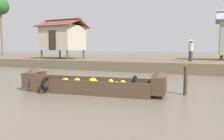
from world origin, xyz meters
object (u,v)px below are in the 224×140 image
Objects in this scene: banana_boat at (92,85)px; stilt_house_left at (63,37)px; palm_tree_near at (0,7)px; vendor_person at (191,49)px; mooring_post at (186,81)px.

stilt_house_left is (-9.26, 10.70, 2.52)m from banana_boat.
palm_tree_near reaches higher than banana_boat.
vendor_person is at bearing -9.27° from palm_tree_near.
mooring_post is at bearing -37.77° from stilt_house_left.
stilt_house_left is at bearing 130.90° from banana_boat.
palm_tree_near is (-22.45, 14.52, 7.13)m from banana_boat.
mooring_post is (3.29, 0.97, 0.22)m from banana_boat.
stilt_house_left reaches higher than banana_boat.
banana_boat is 3.40× the size of vendor_person.
stilt_house_left is 12.00m from vendor_person.
stilt_house_left is at bearing -16.18° from palm_tree_near.
palm_tree_near reaches higher than mooring_post.
banana_boat is 5.47× the size of mooring_post.
vendor_person is at bearing 75.59° from banana_boat.
palm_tree_near is (-13.19, 3.83, 4.61)m from stilt_house_left.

